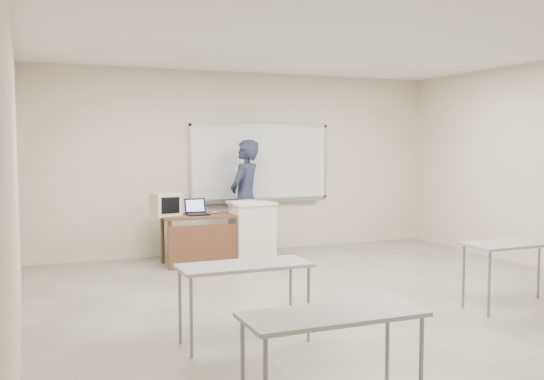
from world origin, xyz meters
name	(u,v)px	position (x,y,z in m)	size (l,w,h in m)	color
floor	(367,311)	(0.00, 0.00, -0.01)	(7.00, 8.00, 0.01)	gray
whiteboard	(261,163)	(0.30, 3.97, 1.48)	(2.48, 0.10, 1.31)	white
student_desks	(449,275)	(0.00, -1.35, 0.67)	(4.40, 2.20, 0.73)	gray
instructor_desk	(206,231)	(-0.94, 3.06, 0.52)	(1.27, 0.63, 0.75)	#5E2F1A
podium	(252,232)	(-0.20, 3.04, 0.46)	(0.66, 0.48, 0.92)	silver
crt_monitor	(165,204)	(-1.49, 3.30, 0.92)	(0.37, 0.42, 0.35)	beige
laptop	(197,211)	(-1.04, 3.18, 0.81)	(0.32, 0.30, 0.24)	black
mouse	(215,212)	(-0.74, 3.22, 0.77)	(0.10, 0.06, 0.04)	#A0A4A7
keyboard	(241,201)	(-0.35, 3.12, 0.93)	(0.48, 0.16, 0.03)	beige
presenter	(245,198)	(-0.12, 3.58, 0.94)	(0.69, 0.45, 1.88)	black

